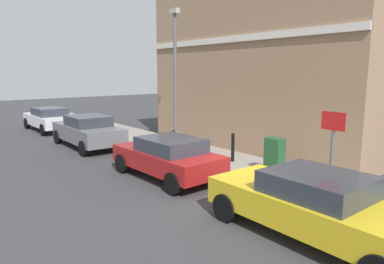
{
  "coord_description": "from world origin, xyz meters",
  "views": [
    {
      "loc": [
        -7.0,
        -6.52,
        3.33
      ],
      "look_at": [
        0.91,
        3.06,
        1.2
      ],
      "focal_mm": 32.56,
      "sensor_mm": 36.0,
      "label": 1
    }
  ],
  "objects_px": {
    "street_sign": "(332,143)",
    "car_white": "(49,118)",
    "car_yellow": "(315,204)",
    "utility_cabinet": "(274,157)",
    "bollard_near_cabinet": "(233,146)",
    "bollard_far_kerb": "(174,143)",
    "lamppost": "(175,73)",
    "car_grey": "(88,131)",
    "car_red": "(168,156)"
  },
  "relations": [
    {
      "from": "street_sign",
      "to": "bollard_near_cabinet",
      "type": "bearing_deg",
      "value": 74.75
    },
    {
      "from": "car_red",
      "to": "bollard_near_cabinet",
      "type": "relative_size",
      "value": 3.8
    },
    {
      "from": "car_red",
      "to": "bollard_near_cabinet",
      "type": "height_order",
      "value": "car_red"
    },
    {
      "from": "car_yellow",
      "to": "car_grey",
      "type": "bearing_deg",
      "value": 0.89
    },
    {
      "from": "car_yellow",
      "to": "utility_cabinet",
      "type": "height_order",
      "value": "car_yellow"
    },
    {
      "from": "car_white",
      "to": "bollard_far_kerb",
      "type": "relative_size",
      "value": 4.08
    },
    {
      "from": "bollard_near_cabinet",
      "to": "utility_cabinet",
      "type": "bearing_deg",
      "value": -92.99
    },
    {
      "from": "utility_cabinet",
      "to": "street_sign",
      "type": "bearing_deg",
      "value": -113.88
    },
    {
      "from": "car_white",
      "to": "lamppost",
      "type": "distance_m",
      "value": 9.6
    },
    {
      "from": "car_red",
      "to": "car_white",
      "type": "relative_size",
      "value": 0.93
    },
    {
      "from": "car_red",
      "to": "car_white",
      "type": "distance_m",
      "value": 11.86
    },
    {
      "from": "bollard_far_kerb",
      "to": "lamppost",
      "type": "relative_size",
      "value": 0.18
    },
    {
      "from": "street_sign",
      "to": "utility_cabinet",
      "type": "bearing_deg",
      "value": 66.12
    },
    {
      "from": "car_grey",
      "to": "car_white",
      "type": "bearing_deg",
      "value": 0.06
    },
    {
      "from": "car_yellow",
      "to": "bollard_far_kerb",
      "type": "bearing_deg",
      "value": -11.32
    },
    {
      "from": "car_grey",
      "to": "car_yellow",
      "type": "bearing_deg",
      "value": -179.09
    },
    {
      "from": "car_yellow",
      "to": "street_sign",
      "type": "bearing_deg",
      "value": -69.05
    },
    {
      "from": "bollard_near_cabinet",
      "to": "lamppost",
      "type": "xyz_separation_m",
      "value": [
        -0.18,
        3.19,
        2.6
      ]
    },
    {
      "from": "bollard_far_kerb",
      "to": "street_sign",
      "type": "bearing_deg",
      "value": -89.19
    },
    {
      "from": "car_grey",
      "to": "utility_cabinet",
      "type": "bearing_deg",
      "value": -161.1
    },
    {
      "from": "street_sign",
      "to": "car_white",
      "type": "bearing_deg",
      "value": 94.94
    },
    {
      "from": "car_white",
      "to": "lamppost",
      "type": "height_order",
      "value": "lamppost"
    },
    {
      "from": "utility_cabinet",
      "to": "street_sign",
      "type": "height_order",
      "value": "street_sign"
    },
    {
      "from": "street_sign",
      "to": "lamppost",
      "type": "xyz_separation_m",
      "value": [
        1.01,
        7.58,
        1.64
      ]
    },
    {
      "from": "car_yellow",
      "to": "lamppost",
      "type": "height_order",
      "value": "lamppost"
    },
    {
      "from": "car_grey",
      "to": "bollard_far_kerb",
      "type": "distance_m",
      "value": 4.74
    },
    {
      "from": "car_white",
      "to": "bollard_far_kerb",
      "type": "xyz_separation_m",
      "value": [
        1.34,
        -10.26,
        -0.01
      ]
    },
    {
      "from": "lamppost",
      "to": "bollard_far_kerb",
      "type": "bearing_deg",
      "value": -129.51
    },
    {
      "from": "car_red",
      "to": "car_grey",
      "type": "relative_size",
      "value": 0.9
    },
    {
      "from": "car_yellow",
      "to": "bollard_far_kerb",
      "type": "xyz_separation_m",
      "value": [
        1.51,
        6.81,
        -0.01
      ]
    },
    {
      "from": "car_yellow",
      "to": "utility_cabinet",
      "type": "relative_size",
      "value": 3.92
    },
    {
      "from": "car_grey",
      "to": "street_sign",
      "type": "height_order",
      "value": "street_sign"
    },
    {
      "from": "car_yellow",
      "to": "car_red",
      "type": "relative_size",
      "value": 1.14
    },
    {
      "from": "car_grey",
      "to": "bollard_near_cabinet",
      "type": "height_order",
      "value": "car_grey"
    },
    {
      "from": "car_white",
      "to": "lamppost",
      "type": "bearing_deg",
      "value": -164.78
    },
    {
      "from": "utility_cabinet",
      "to": "street_sign",
      "type": "distance_m",
      "value": 2.88
    },
    {
      "from": "car_yellow",
      "to": "car_red",
      "type": "bearing_deg",
      "value": 0.21
    },
    {
      "from": "car_grey",
      "to": "bollard_near_cabinet",
      "type": "bearing_deg",
      "value": -155.5
    },
    {
      "from": "car_yellow",
      "to": "car_white",
      "type": "height_order",
      "value": "car_yellow"
    },
    {
      "from": "street_sign",
      "to": "car_grey",
      "type": "bearing_deg",
      "value": 98.16
    },
    {
      "from": "car_grey",
      "to": "car_red",
      "type": "bearing_deg",
      "value": -178.51
    },
    {
      "from": "car_grey",
      "to": "street_sign",
      "type": "xyz_separation_m",
      "value": [
        1.54,
        -10.75,
        0.92
      ]
    },
    {
      "from": "utility_cabinet",
      "to": "bollard_near_cabinet",
      "type": "height_order",
      "value": "utility_cabinet"
    },
    {
      "from": "street_sign",
      "to": "bollard_far_kerb",
      "type": "bearing_deg",
      "value": 90.81
    },
    {
      "from": "car_white",
      "to": "street_sign",
      "type": "xyz_separation_m",
      "value": [
        1.43,
        -16.5,
        0.95
      ]
    },
    {
      "from": "utility_cabinet",
      "to": "car_white",
      "type": "bearing_deg",
      "value": 100.19
    },
    {
      "from": "car_yellow",
      "to": "lamppost",
      "type": "xyz_separation_m",
      "value": [
        2.62,
        8.15,
        2.59
      ]
    },
    {
      "from": "utility_cabinet",
      "to": "lamppost",
      "type": "distance_m",
      "value": 5.74
    },
    {
      "from": "bollard_far_kerb",
      "to": "car_grey",
      "type": "bearing_deg",
      "value": 107.86
    },
    {
      "from": "car_white",
      "to": "car_grey",
      "type": "bearing_deg",
      "value": 178.76
    }
  ]
}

